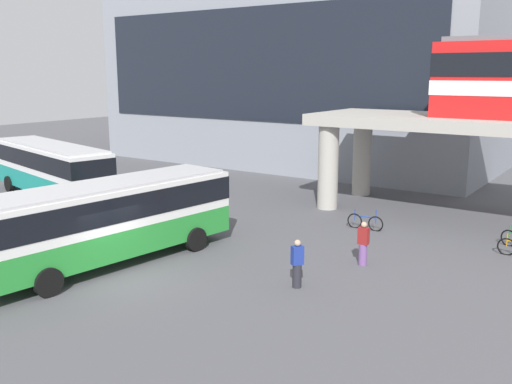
{
  "coord_description": "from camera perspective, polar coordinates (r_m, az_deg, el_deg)",
  "views": [
    {
      "loc": [
        14.92,
        -13.17,
        7.34
      ],
      "look_at": [
        1.12,
        6.75,
        2.2
      ],
      "focal_mm": 39.88,
      "sensor_mm": 36.0,
      "label": 1
    }
  ],
  "objects": [
    {
      "name": "pedestrian_at_kerb",
      "position": [
        19.8,
        4.15,
        -7.32
      ],
      "size": [
        0.44,
        0.48,
        1.72
      ],
      "color": "#26262D",
      "rests_on": "ground_plane"
    },
    {
      "name": "bus_secondary",
      "position": [
        35.46,
        -19.92,
        2.58
      ],
      "size": [
        11.33,
        4.91,
        3.22
      ],
      "color": "teal",
      "rests_on": "ground_plane"
    },
    {
      "name": "bus_main",
      "position": [
        22.37,
        -14.99,
        -2.28
      ],
      "size": [
        3.85,
        11.27,
        3.22
      ],
      "color": "#268C33",
      "rests_on": "ground_plane"
    },
    {
      "name": "pedestrian_near_building",
      "position": [
        22.34,
        10.7,
        -5.22
      ],
      "size": [
        0.4,
        0.32,
        1.73
      ],
      "color": "#724C8C",
      "rests_on": "ground_plane"
    },
    {
      "name": "bicycle_blue",
      "position": [
        27.45,
        10.89,
        -2.97
      ],
      "size": [
        1.79,
        0.15,
        1.04
      ],
      "color": "black",
      "rests_on": "ground_plane"
    },
    {
      "name": "ground_plane",
      "position": [
        28.52,
        1.87,
        -2.95
      ],
      "size": [
        120.0,
        120.0,
        0.0
      ],
      "primitive_type": "plane",
      "color": "#515156"
    },
    {
      "name": "station_building",
      "position": [
        48.29,
        4.9,
        11.69
      ],
      "size": [
        31.12,
        15.51,
        14.27
      ],
      "color": "gray",
      "rests_on": "ground_plane"
    }
  ]
}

